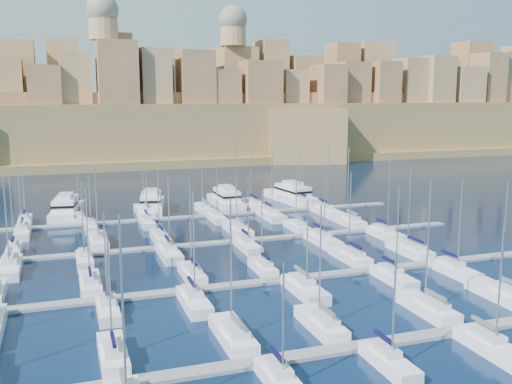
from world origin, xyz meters
name	(u,v)px	position (x,y,z in m)	size (l,w,h in m)	color
ground	(256,258)	(0.00, 0.00, 0.00)	(600.00, 600.00, 0.00)	black
pontoon_near	(364,346)	(0.00, -34.00, 0.20)	(84.00, 2.00, 0.40)	slate
pontoon_mid_near	(284,280)	(0.00, -12.00, 0.20)	(84.00, 2.00, 0.40)	slate
pontoon_mid_far	(237,241)	(0.00, 10.00, 0.20)	(84.00, 2.00, 0.40)	slate
pontoon_far	(207,216)	(0.00, 32.00, 0.20)	(84.00, 2.00, 0.40)	slate
sailboat_1	(113,354)	(-24.33, -28.88, 0.72)	(2.54, 8.45, 12.15)	white
sailboat_2	(233,335)	(-12.18, -28.38, 0.76)	(2.84, 9.47, 15.16)	white
sailboat_3	(321,324)	(-2.28, -28.66, 0.74)	(2.67, 8.90, 14.06)	white
sailboat_4	(428,307)	(11.51, -28.42, 0.76)	(2.82, 9.39, 15.81)	white
sailboat_5	(504,295)	(23.02, -27.84, 0.77)	(3.17, 10.58, 15.11)	white
sailboat_8	(281,381)	(-10.98, -38.86, 0.71)	(2.38, 7.93, 11.72)	white
sailboat_9	(389,361)	(-0.11, -38.72, 0.71)	(2.29, 7.64, 11.58)	white
sailboat_10	(491,346)	(11.19, -39.22, 0.73)	(2.60, 8.67, 13.18)	white
sailboat_13	(90,283)	(-25.33, -6.70, 0.74)	(2.65, 8.83, 13.66)	white
sailboat_14	(192,273)	(-11.71, -6.89, 0.74)	(2.53, 8.43, 14.27)	white
sailboat_15	(263,267)	(-1.44, -7.37, 0.72)	(2.24, 7.47, 12.27)	white
sailboat_16	(351,256)	(13.19, -6.44, 0.75)	(2.81, 9.35, 14.06)	white
sailboat_17	(410,250)	(23.93, -6.18, 0.75)	(2.96, 9.88, 13.87)	white
sailboat_19	(108,309)	(-23.89, -16.84, 0.72)	(2.37, 7.89, 12.43)	white
sailboat_20	(194,301)	(-13.83, -17.41, 0.75)	(2.71, 9.05, 14.53)	white
sailboat_21	(305,289)	(0.56, -17.70, 0.74)	(2.89, 9.65, 12.76)	white
sailboat_22	(393,277)	(13.98, -17.17, 0.74)	(2.57, 8.57, 13.60)	white
sailboat_23	(455,270)	(23.89, -17.32, 0.74)	(2.66, 8.86, 13.95)	white
sailboat_24	(14,249)	(-36.06, 14.65, 0.72)	(2.25, 7.51, 12.55)	white
sailboat_25	(98,241)	(-22.91, 15.86, 0.75)	(2.99, 9.97, 14.03)	white
sailboat_26	(160,237)	(-12.53, 15.07, 0.73)	(2.51, 8.36, 12.62)	white
sailboat_27	(238,229)	(1.96, 16.09, 0.78)	(3.13, 10.43, 17.47)	white
sailboat_28	(297,226)	(13.26, 14.87, 0.71)	(2.39, 7.95, 11.66)	white
sailboat_29	(348,221)	(24.66, 15.84, 0.76)	(2.98, 9.93, 15.52)	white
sailboat_30	(10,268)	(-35.88, 4.18, 0.76)	(2.96, 9.88, 15.79)	white
sailboat_31	(85,259)	(-25.57, 5.13, 0.73)	(2.39, 7.95, 12.94)	white
sailboat_32	(169,253)	(-12.87, 4.38, 0.74)	(2.84, 9.48, 13.47)	white
sailboat_33	(247,245)	(0.17, 4.85, 0.73)	(2.56, 8.53, 12.76)	white
sailboat_34	(323,240)	(13.49, 4.13, 0.76)	(2.99, 9.98, 14.72)	white
sailboat_35	(386,234)	(25.93, 4.29, 0.76)	(2.89, 9.65, 15.71)	white
sailboat_36	(25,221)	(-35.56, 36.88, 0.71)	(2.39, 7.96, 11.32)	white
sailboat_37	(79,217)	(-25.37, 36.64, 0.71)	(2.25, 7.49, 11.14)	white
sailboat_38	(144,211)	(-12.04, 38.30, 0.78)	(3.26, 10.85, 16.43)	white
sailboat_39	(203,209)	(0.51, 37.28, 0.72)	(2.64, 8.79, 11.71)	white
sailboat_40	(252,204)	(12.04, 38.13, 0.76)	(3.15, 10.51, 14.62)	white
sailboat_41	(300,202)	(23.55, 37.10, 0.72)	(2.52, 8.41, 12.34)	white
sailboat_42	(22,232)	(-35.48, 26.59, 0.74)	(2.72, 9.05, 14.09)	white
sailboat_43	(91,227)	(-23.56, 27.32, 0.71)	(2.27, 7.56, 11.81)	white
sailboat_44	(147,223)	(-13.02, 27.22, 0.71)	(2.33, 7.76, 11.63)	white
sailboat_45	(217,218)	(0.91, 27.14, 0.71)	(2.38, 7.93, 11.36)	white
sailboat_46	(271,215)	(12.14, 25.96, 0.75)	(3.10, 10.33, 13.63)	white
sailboat_47	(326,211)	(24.67, 25.83, 0.77)	(3.18, 10.59, 15.29)	white
motor_yacht_a	(67,209)	(-27.68, 41.66, 1.73)	(7.68, 17.56, 5.25)	white
motor_yacht_b	(151,204)	(-10.01, 41.45, 1.73)	(8.06, 17.18, 5.25)	white
motor_yacht_c	(226,199)	(6.87, 41.11, 1.73)	(4.91, 15.90, 5.25)	white
motor_yacht_d	(292,195)	(23.36, 42.08, 1.73)	(7.75, 18.42, 5.25)	white
fortified_city	(132,121)	(-0.19, 155.26, 14.74)	(460.00, 108.95, 59.52)	brown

